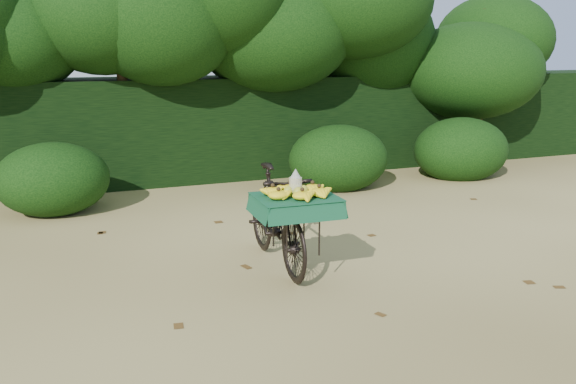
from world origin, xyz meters
name	(u,v)px	position (x,y,z in m)	size (l,w,h in m)	color
ground	(398,290)	(0.00, 0.00, 0.00)	(80.00, 80.00, 0.00)	tan
vendor_bicycle	(277,216)	(-0.84, 1.09, 0.56)	(0.80, 1.85, 1.09)	black
hedge_backdrop	(219,126)	(0.00, 6.30, 0.90)	(26.00, 1.80, 1.80)	black
tree_row	(193,67)	(-0.65, 5.50, 2.00)	(14.50, 2.00, 4.00)	black
bush_clumps	(283,166)	(0.50, 4.30, 0.45)	(8.80, 1.70, 0.90)	black
leaf_litter	(365,268)	(0.00, 0.65, 0.01)	(7.00, 7.30, 0.01)	#533716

